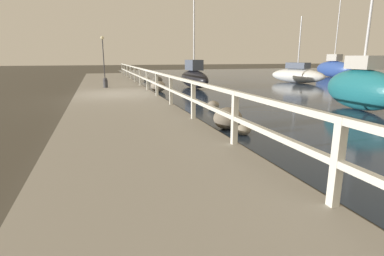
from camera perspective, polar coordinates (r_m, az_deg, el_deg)
name	(u,v)px	position (r m, az deg, el deg)	size (l,w,h in m)	color
ground_plane	(116,99)	(13.74, -14.28, 5.34)	(120.00, 120.00, 0.00)	#4C473D
dock_walkway	(116,96)	(13.72, -14.30, 5.84)	(3.43, 36.00, 0.24)	#9E998E
railing	(151,78)	(13.83, -7.73, 9.48)	(0.10, 32.50, 0.99)	silver
boulder_upstream	(158,86)	(16.22, -6.47, 7.89)	(0.79, 0.71, 0.59)	gray
boulder_far_strip	(244,130)	(7.24, 9.83, -0.29)	(0.36, 0.32, 0.27)	gray
boulder_mid_strip	(157,80)	(20.97, -6.63, 9.03)	(0.71, 0.64, 0.54)	#666056
boulder_downstream	(213,105)	(10.61, 4.07, 4.34)	(0.43, 0.38, 0.32)	gray
boulder_near_dock	(146,79)	(23.60, -8.72, 9.26)	(0.52, 0.47, 0.39)	gray
boulder_water_edge	(228,118)	(7.75, 6.83, 1.84)	(0.75, 0.68, 0.57)	slate
mooring_bollard	(106,83)	(16.66, -16.15, 8.31)	(0.23, 0.23, 0.52)	#333338
dock_lamp	(103,47)	(23.78, -16.62, 14.49)	(0.26, 0.26, 3.08)	#2D2D33
sailboat_black	(194,77)	(18.21, 0.38, 9.69)	(1.24, 3.72, 5.14)	black
sailboat_teal	(361,87)	(12.08, 29.51, 6.85)	(1.21, 3.21, 6.99)	#1E707A
sailboat_blue	(333,68)	(31.06, 25.34, 10.33)	(1.34, 4.02, 8.40)	#2D4C9E
sailboat_white	(297,75)	(23.19, 19.40, 9.58)	(2.75, 4.28, 4.56)	white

